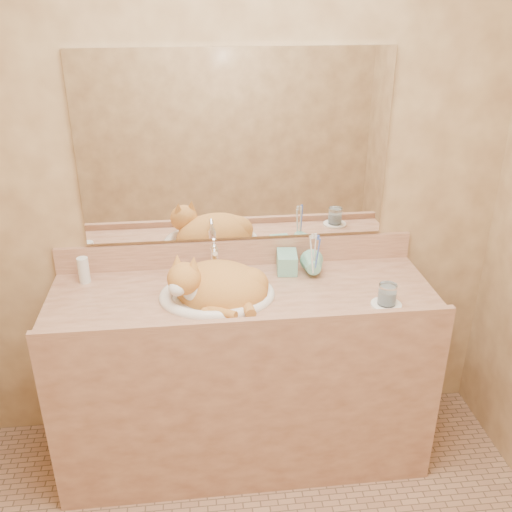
{
  "coord_description": "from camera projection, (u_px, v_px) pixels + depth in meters",
  "views": [
    {
      "loc": [
        -0.18,
        -1.34,
        2.0
      ],
      "look_at": [
        0.05,
        0.7,
        1.02
      ],
      "focal_mm": 40.0,
      "sensor_mm": 36.0,
      "label": 1
    }
  ],
  "objects": [
    {
      "name": "vanity_counter",
      "position": [
        243.0,
        376.0,
        2.55
      ],
      "size": [
        1.6,
        0.55,
        0.85
      ],
      "primitive_type": null,
      "color": "brown",
      "rests_on": "floor"
    },
    {
      "name": "faucet",
      "position": [
        215.0,
        260.0,
        2.46
      ],
      "size": [
        0.05,
        0.12,
        0.16
      ],
      "primitive_type": null,
      "rotation": [
        0.0,
        0.0,
        -0.11
      ],
      "color": "white",
      "rests_on": "vanity_counter"
    },
    {
      "name": "sink_basin",
      "position": [
        217.0,
        281.0,
        2.3
      ],
      "size": [
        0.53,
        0.46,
        0.14
      ],
      "primitive_type": null,
      "rotation": [
        0.0,
        0.0,
        0.18
      ],
      "color": "white",
      "rests_on": "vanity_counter"
    },
    {
      "name": "lotion_bottle",
      "position": [
        84.0,
        270.0,
        2.42
      ],
      "size": [
        0.05,
        0.05,
        0.11
      ],
      "primitive_type": "cylinder",
      "color": "silver",
      "rests_on": "vanity_counter"
    },
    {
      "name": "saucer",
      "position": [
        386.0,
        305.0,
        2.26
      ],
      "size": [
        0.12,
        0.12,
        0.01
      ],
      "primitive_type": "cylinder",
      "color": "white",
      "rests_on": "vanity_counter"
    },
    {
      "name": "soap_dispenser",
      "position": [
        288.0,
        257.0,
        2.44
      ],
      "size": [
        0.1,
        0.1,
        0.19
      ],
      "primitive_type": "imported",
      "rotation": [
        0.0,
        0.0,
        -0.11
      ],
      "color": "#72B6A1",
      "rests_on": "vanity_counter"
    },
    {
      "name": "cat",
      "position": [
        216.0,
        284.0,
        2.3
      ],
      "size": [
        0.49,
        0.45,
        0.21
      ],
      "primitive_type": null,
      "rotation": [
        0.0,
        0.0,
        -0.41
      ],
      "color": "#B56C29",
      "rests_on": "sink_basin"
    },
    {
      "name": "mirror",
      "position": [
        235.0,
        148.0,
        2.37
      ],
      "size": [
        1.3,
        0.02,
        0.8
      ],
      "primitive_type": "cube",
      "color": "white",
      "rests_on": "wall_back"
    },
    {
      "name": "water_glass",
      "position": [
        387.0,
        294.0,
        2.24
      ],
      "size": [
        0.07,
        0.07,
        0.08
      ],
      "primitive_type": "cylinder",
      "color": "white",
      "rests_on": "saucer"
    },
    {
      "name": "toothbrushes",
      "position": [
        315.0,
        253.0,
        2.41
      ],
      "size": [
        0.04,
        0.04,
        0.22
      ],
      "primitive_type": null,
      "color": "silver",
      "rests_on": "toothbrush_cup"
    },
    {
      "name": "wall_back",
      "position": [
        236.0,
        180.0,
        2.44
      ],
      "size": [
        2.4,
        0.02,
        2.5
      ],
      "primitive_type": "cube",
      "color": "olive",
      "rests_on": "ground"
    },
    {
      "name": "toothbrush_cup",
      "position": [
        314.0,
        270.0,
        2.44
      ],
      "size": [
        0.11,
        0.11,
        0.1
      ],
      "primitive_type": "imported",
      "rotation": [
        0.0,
        0.0,
        -0.08
      ],
      "color": "#72B6A1",
      "rests_on": "vanity_counter"
    }
  ]
}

